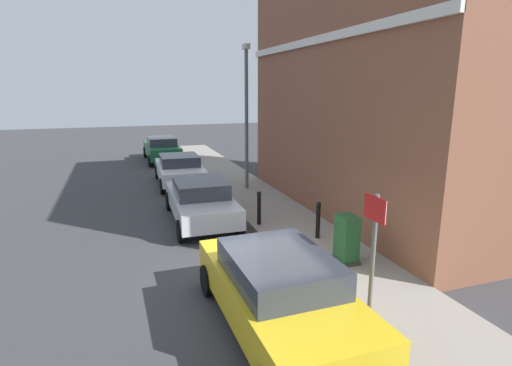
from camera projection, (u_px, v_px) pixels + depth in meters
ground at (258, 275)px, 9.25m from camera, size 80.00×80.00×0.00m
sidewalk at (256, 199)px, 15.40m from camera, size 2.37×30.00×0.15m
corner_building at (402, 81)px, 13.56m from camera, size 6.51×11.18×8.89m
car_yellow at (279, 291)px, 7.00m from camera, size 2.03×4.48×1.46m
car_silver at (201, 200)px, 12.86m from camera, size 1.98×4.38×1.37m
car_white at (180, 169)px, 17.92m from camera, size 2.07×4.20×1.32m
car_green at (162, 149)px, 23.64m from camera, size 1.91×4.50×1.43m
utility_cabinet at (347, 241)px, 9.51m from camera, size 0.46×0.61×1.15m
bollard_near_cabinet at (318, 219)px, 11.05m from camera, size 0.14×0.14×1.04m
bollard_far_kerb at (259, 207)px, 12.17m from camera, size 0.14×0.14×1.04m
street_sign at (374, 238)px, 6.99m from camera, size 0.08×0.60×2.30m
lamppost at (247, 111)px, 16.04m from camera, size 0.20×0.44×5.72m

